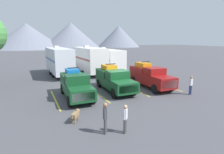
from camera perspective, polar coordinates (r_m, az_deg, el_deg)
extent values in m
plane|color=#47474C|center=(16.51, 2.52, -5.19)|extent=(240.00, 240.00, 0.00)
cube|color=#144723|center=(15.25, -11.27, -3.54)|extent=(2.10, 5.40, 0.85)
cube|color=#144723|center=(13.31, -9.68, -3.64)|extent=(1.88, 1.56, 0.08)
cube|color=#144723|center=(14.59, -11.02, -0.84)|extent=(1.84, 1.45, 0.82)
cube|color=slate|center=(14.06, -10.56, -1.13)|extent=(1.69, 0.29, 0.60)
cube|color=#144723|center=(16.47, -12.38, 0.05)|extent=(1.96, 2.52, 0.55)
cube|color=silver|center=(12.77, -8.87, -6.28)|extent=(1.62, 0.12, 0.60)
cylinder|color=black|center=(13.88, -6.11, -6.75)|extent=(0.31, 0.85, 0.84)
cylinder|color=black|center=(13.52, -13.30, -7.52)|extent=(0.31, 0.85, 0.84)
cylinder|color=black|center=(17.25, -9.58, -3.15)|extent=(0.31, 0.85, 0.84)
cylinder|color=black|center=(16.96, -15.36, -3.67)|extent=(0.31, 0.85, 0.84)
cube|color=blue|center=(16.37, -12.46, 1.76)|extent=(1.11, 1.61, 0.45)
cylinder|color=black|center=(15.93, -10.59, 1.55)|extent=(0.20, 0.45, 0.44)
cylinder|color=black|center=(15.78, -13.63, 1.32)|extent=(0.20, 0.45, 0.44)
cylinder|color=black|center=(16.98, -11.37, 2.14)|extent=(0.20, 0.45, 0.44)
cylinder|color=black|center=(16.83, -14.23, 1.93)|extent=(0.20, 0.45, 0.44)
cube|color=black|center=(15.89, -12.23, 2.84)|extent=(0.96, 0.11, 0.08)
cube|color=#144723|center=(17.08, 0.93, -1.68)|extent=(2.23, 5.76, 0.86)
cube|color=#144723|center=(15.17, 4.04, -1.61)|extent=(2.00, 1.66, 0.08)
cube|color=#144723|center=(16.45, 1.65, 0.72)|extent=(1.96, 1.55, 0.78)
cube|color=slate|center=(15.91, 2.53, 0.48)|extent=(1.79, 0.29, 0.58)
cube|color=#144723|center=(18.32, -0.99, 1.54)|extent=(2.08, 2.69, 0.58)
cube|color=silver|center=(14.62, 5.36, -3.88)|extent=(1.72, 0.12, 0.60)
cylinder|color=black|center=(15.92, 6.82, -4.37)|extent=(0.31, 0.83, 0.82)
cylinder|color=black|center=(15.12, 0.62, -5.16)|extent=(0.31, 0.83, 0.82)
cylinder|color=black|center=(19.26, 1.16, -1.44)|extent=(0.31, 0.83, 0.82)
cylinder|color=black|center=(18.61, -4.10, -1.95)|extent=(0.31, 0.83, 0.82)
cube|color=orange|center=(18.23, -0.99, 3.13)|extent=(1.18, 1.71, 0.45)
cylinder|color=black|center=(17.88, 1.05, 2.94)|extent=(0.20, 0.45, 0.44)
cylinder|color=black|center=(17.54, -1.68, 2.76)|extent=(0.20, 0.45, 0.44)
cylinder|color=black|center=(18.93, -0.36, 3.44)|extent=(0.20, 0.45, 0.44)
cylinder|color=black|center=(18.60, -2.96, 3.27)|extent=(0.20, 0.45, 0.44)
cube|color=black|center=(17.75, -0.43, 4.11)|extent=(1.02, 0.12, 0.08)
cube|color=maroon|center=(18.70, 12.22, -0.53)|extent=(2.12, 5.77, 0.97)
cube|color=maroon|center=(17.00, 16.23, -0.15)|extent=(1.89, 1.66, 0.08)
cube|color=maroon|center=(18.14, 13.25, 1.76)|extent=(1.85, 1.55, 0.72)
cube|color=slate|center=(17.66, 14.38, 1.56)|extent=(1.69, 0.27, 0.53)
cube|color=maroon|center=(19.82, 9.78, 2.45)|extent=(1.97, 2.69, 0.52)
cube|color=silver|center=(16.53, 17.80, -2.27)|extent=(1.63, 0.12, 0.68)
cylinder|color=black|center=(17.86, 18.02, -3.03)|extent=(0.31, 0.87, 0.86)
cylinder|color=black|center=(16.79, 13.44, -3.69)|extent=(0.31, 0.87, 0.86)
cylinder|color=black|center=(20.85, 11.11, -0.58)|extent=(0.31, 0.87, 0.86)
cylinder|color=black|center=(19.95, 6.90, -1.01)|extent=(0.31, 0.87, 0.86)
cube|color=orange|center=(19.75, 9.82, 3.84)|extent=(1.11, 1.72, 0.45)
cylinder|color=black|center=(19.51, 11.80, 3.65)|extent=(0.20, 0.45, 0.44)
cylinder|color=black|center=(19.04, 9.66, 3.54)|extent=(0.20, 0.45, 0.44)
cylinder|color=black|center=(20.47, 9.98, 4.09)|extent=(0.20, 0.45, 0.44)
cylinder|color=black|center=(20.02, 7.90, 3.99)|extent=(0.20, 0.45, 0.44)
cube|color=black|center=(19.31, 10.61, 4.75)|extent=(0.96, 0.11, 0.08)
cube|color=gold|center=(15.59, -17.57, -6.77)|extent=(0.12, 5.50, 0.01)
cube|color=gold|center=(16.42, -4.48, -5.30)|extent=(0.12, 5.50, 0.01)
cube|color=gold|center=(18.00, 6.77, -3.81)|extent=(0.12, 5.50, 0.01)
cube|color=gold|center=(20.16, 15.89, -2.49)|extent=(0.12, 5.50, 0.01)
cube|color=silver|center=(25.36, -16.43, 5.16)|extent=(2.70, 7.97, 3.15)
cube|color=#4C6B99|center=(25.15, -19.14, 5.30)|extent=(0.33, 7.56, 0.24)
cube|color=silver|center=(26.40, -17.15, 9.12)|extent=(0.63, 0.72, 0.30)
cube|color=#333333|center=(21.26, -13.80, -0.78)|extent=(0.17, 1.20, 0.12)
cylinder|color=black|center=(24.92, -13.32, 1.21)|extent=(0.25, 0.77, 0.76)
cylinder|color=black|center=(24.51, -18.28, 0.75)|extent=(0.25, 0.77, 0.76)
cylinder|color=black|center=(26.73, -14.31, 1.86)|extent=(0.25, 0.77, 0.76)
cylinder|color=black|center=(26.35, -18.94, 1.45)|extent=(0.25, 0.77, 0.76)
cube|color=white|center=(25.75, -7.21, 5.67)|extent=(2.85, 7.74, 3.17)
cube|color=brown|center=(25.33, -9.95, 5.85)|extent=(0.32, 7.33, 0.24)
cube|color=silver|center=(26.71, -8.16, 9.59)|extent=(0.63, 0.72, 0.30)
cube|color=#333333|center=(21.97, -3.12, -0.05)|extent=(0.17, 1.20, 0.12)
cylinder|color=black|center=(25.57, -3.94, 1.77)|extent=(0.25, 0.77, 0.76)
cylinder|color=black|center=(24.76, -8.92, 1.32)|extent=(0.25, 0.77, 0.76)
cylinder|color=black|center=(27.24, -5.47, 2.36)|extent=(0.25, 0.77, 0.76)
cylinder|color=black|center=(26.48, -10.17, 1.95)|extent=(0.25, 0.77, 0.76)
cube|color=white|center=(27.58, -1.82, 5.79)|extent=(2.83, 7.89, 2.82)
cube|color=#595960|center=(27.05, -4.26, 5.94)|extent=(0.33, 7.47, 0.24)
cube|color=silver|center=(28.52, -2.86, 9.12)|extent=(0.63, 0.72, 0.30)
cube|color=#333333|center=(23.87, 2.83, 0.91)|extent=(0.17, 1.20, 0.12)
cylinder|color=black|center=(27.47, 1.21, 2.49)|extent=(0.25, 0.77, 0.76)
cylinder|color=black|center=(26.47, -3.19, 2.12)|extent=(0.25, 0.77, 0.76)
cylinder|color=black|center=(29.11, -0.54, 3.02)|extent=(0.25, 0.77, 0.76)
cylinder|color=black|center=(28.17, -4.74, 2.68)|extent=(0.25, 0.77, 0.76)
cylinder|color=#3F3F42|center=(9.77, -2.01, -14.93)|extent=(0.12, 0.12, 0.85)
cylinder|color=#3F3F42|center=(9.62, -2.23, -15.39)|extent=(0.12, 0.12, 0.85)
cube|color=#4C4C51|center=(9.38, -2.16, -11.19)|extent=(0.30, 0.32, 0.60)
sphere|color=#9E704C|center=(9.23, -2.18, -8.81)|extent=(0.23, 0.23, 0.23)
cylinder|color=#4C4C51|center=(9.52, -1.98, -11.04)|extent=(0.10, 0.10, 0.54)
cylinder|color=#4C4C51|center=(9.27, -2.33, -11.69)|extent=(0.10, 0.10, 0.54)
cylinder|color=#3F3F42|center=(9.70, 3.98, -15.39)|extent=(0.11, 0.11, 0.78)
cylinder|color=#3F3F42|center=(9.83, 4.32, -15.00)|extent=(0.11, 0.11, 0.78)
cube|color=silver|center=(9.48, 4.21, -11.58)|extent=(0.29, 0.28, 0.56)
sphere|color=tan|center=(9.33, 4.25, -9.42)|extent=(0.21, 0.21, 0.21)
cylinder|color=silver|center=(9.38, 3.93, -12.02)|extent=(0.09, 0.09, 0.50)
cylinder|color=silver|center=(9.60, 4.48, -11.46)|extent=(0.09, 0.09, 0.50)
cylinder|color=navy|center=(17.52, 23.72, -3.76)|extent=(0.12, 0.12, 0.85)
cylinder|color=navy|center=(17.40, 23.35, -3.84)|extent=(0.12, 0.12, 0.85)
cube|color=silver|center=(17.29, 23.73, -1.49)|extent=(0.25, 0.20, 0.60)
sphere|color=#9E704C|center=(17.21, 23.84, -0.15)|extent=(0.23, 0.23, 0.23)
cylinder|color=silver|center=(17.40, 24.01, -1.54)|extent=(0.10, 0.10, 0.54)
cylinder|color=silver|center=(17.20, 23.43, -1.63)|extent=(0.10, 0.10, 0.54)
cube|color=olive|center=(11.07, -11.58, -11.61)|extent=(0.61, 0.71, 0.24)
sphere|color=olive|center=(11.35, -10.85, -10.43)|extent=(0.26, 0.26, 0.26)
cylinder|color=olive|center=(10.73, -12.38, -12.14)|extent=(0.13, 0.15, 0.20)
cylinder|color=olive|center=(11.42, -11.44, -12.45)|extent=(0.06, 0.06, 0.35)
cylinder|color=olive|center=(11.36, -10.64, -12.55)|extent=(0.06, 0.06, 0.35)
cylinder|color=olive|center=(11.01, -12.42, -13.44)|extent=(0.06, 0.06, 0.35)
cylinder|color=olive|center=(10.95, -11.59, -13.55)|extent=(0.06, 0.06, 0.35)
cone|color=slate|center=(106.21, -25.30, 11.61)|extent=(37.15, 37.15, 13.08)
cone|color=slate|center=(106.02, -12.81, 12.69)|extent=(32.86, 32.86, 14.04)
cone|color=slate|center=(120.84, 2.09, 12.72)|extent=(27.62, 27.62, 13.59)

